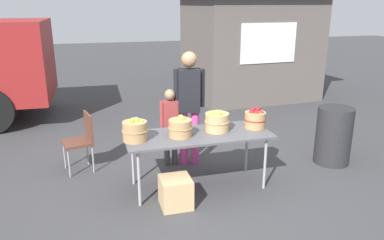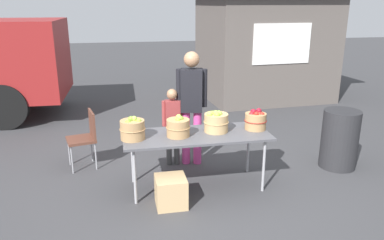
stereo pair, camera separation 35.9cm
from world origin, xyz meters
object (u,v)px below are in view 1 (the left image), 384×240
Objects in this scene: apple_basket_green_0 at (135,130)px; apple_basket_red_0 at (255,119)px; apple_basket_green_1 at (180,127)px; produce_crate at (176,192)px; apple_basket_green_2 at (217,121)px; vendor_adult at (189,100)px; folding_chair at (82,137)px; market_table at (198,137)px; trash_barrel at (334,135)px; child_customer at (170,121)px.

apple_basket_green_0 is 1.07× the size of apple_basket_red_0.
produce_crate is at bearing -112.36° from apple_basket_green_1.
apple_basket_green_1 is 1.07m from apple_basket_red_0.
apple_basket_green_2 reaches higher than apple_basket_red_0.
vendor_adult is (0.34, 0.80, 0.14)m from apple_basket_green_1.
folding_chair is (-1.75, 0.92, -0.38)m from apple_basket_green_2.
market_table is 2.21× the size of folding_chair.
market_table is at bearing -169.77° from apple_basket_green_2.
apple_basket_green_2 reaches higher than trash_barrel.
apple_basket_green_2 is 0.28× the size of child_customer.
market_table is at bearing 44.11° from folding_chair.
vendor_adult is at bearing 41.14° from apple_basket_green_0.
produce_crate is (-0.68, -0.47, -0.70)m from apple_basket_green_2.
apple_basket_red_0 is at bearing 20.93° from produce_crate.
child_customer reaches higher than apple_basket_red_0.
apple_basket_green_1 is 2.53m from trash_barrel.
apple_basket_red_0 is at bearing 148.04° from vendor_adult.
produce_crate is (-1.23, -0.47, -0.69)m from apple_basket_red_0.
apple_basket_green_0 reaches higher than trash_barrel.
apple_basket_green_2 is at bearing 179.58° from apple_basket_red_0.
folding_chair reaches higher than market_table.
apple_basket_red_0 reaches higher than folding_chair.
apple_basket_green_1 is (0.57, -0.01, -0.01)m from apple_basket_green_0.
apple_basket_green_1 is at bearing 38.33° from folding_chair.
apple_basket_green_0 is 0.38× the size of folding_chair.
folding_chair is (-0.66, 0.99, -0.37)m from apple_basket_green_0.
folding_chair is at bearing -8.91° from child_customer.
apple_basket_green_2 reaches higher than folding_chair.
apple_basket_green_2 reaches higher than produce_crate.
folding_chair is 0.98× the size of trash_barrel.
apple_basket_green_2 is (1.09, 0.07, 0.00)m from apple_basket_green_0.
vendor_adult is 1.54m from produce_crate.
market_table is 6.09× the size of apple_basket_green_1.
apple_basket_green_2 is 0.76m from vendor_adult.
vendor_adult is (-0.18, 0.72, 0.13)m from apple_basket_green_2.
trash_barrel is (3.05, 0.24, -0.44)m from apple_basket_green_0.
apple_basket_green_1 is at bearing -0.88° from apple_basket_green_0.
apple_basket_green_2 is (0.52, 0.08, 0.02)m from apple_basket_green_1.
trash_barrel is at bearing 4.83° from apple_basket_green_2.
market_table is at bearing -176.84° from apple_basket_red_0.
apple_basket_green_0 reaches higher than apple_basket_green_1.
apple_basket_green_0 is at bearing -177.69° from apple_basket_red_0.
apple_basket_green_0 is (-0.82, -0.02, 0.18)m from market_table.
apple_basket_green_1 is at bearing 85.50° from child_customer.
produce_crate is (-0.50, -1.20, -0.83)m from vendor_adult.
child_customer is 3.22× the size of produce_crate.
apple_basket_green_2 is at bearing 121.22° from child_customer.
apple_basket_green_0 is at bearing 21.04° from folding_chair.
apple_basket_red_0 is at bearing 142.60° from child_customer.
apple_basket_green_0 reaches higher than apple_basket_red_0.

